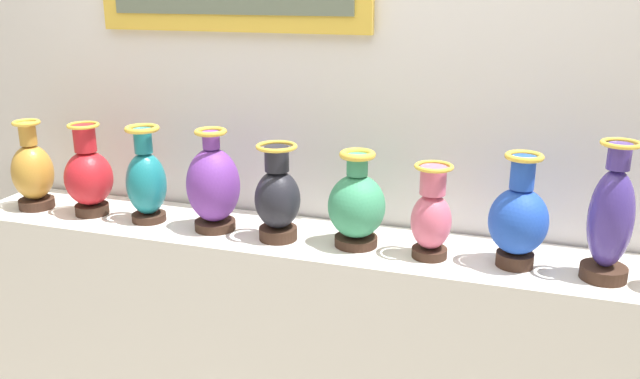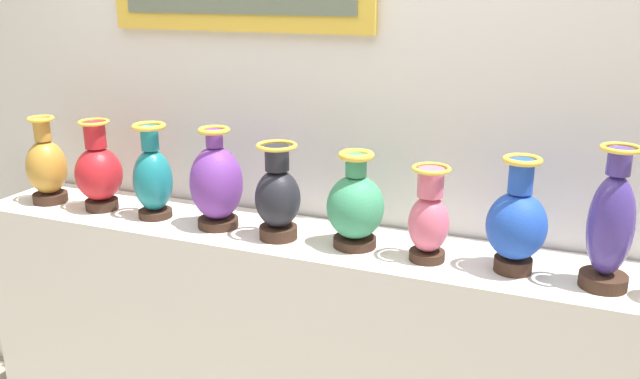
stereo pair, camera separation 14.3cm
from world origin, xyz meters
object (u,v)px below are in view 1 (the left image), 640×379
(vase_ochre, at_px, (33,172))
(vase_sapphire, at_px, (518,219))
(vase_indigo, at_px, (610,220))
(vase_teal, at_px, (146,181))
(vase_rose, at_px, (431,216))
(vase_jade, at_px, (357,205))
(vase_violet, at_px, (213,186))
(vase_crimson, at_px, (89,176))
(vase_onyx, at_px, (278,198))

(vase_ochre, distance_m, vase_sapphire, 1.79)
(vase_indigo, bearing_deg, vase_sapphire, 176.16)
(vase_teal, distance_m, vase_rose, 1.04)
(vase_jade, distance_m, vase_sapphire, 0.51)
(vase_violet, distance_m, vase_jade, 0.52)
(vase_teal, xyz_separation_m, vase_sapphire, (1.30, -0.00, 0.00))
(vase_rose, relative_size, vase_indigo, 0.73)
(vase_crimson, relative_size, vase_rose, 1.14)
(vase_teal, distance_m, vase_indigo, 1.55)
(vase_teal, xyz_separation_m, vase_rose, (1.04, -0.02, -0.01))
(vase_ochre, relative_size, vase_teal, 0.97)
(vase_violet, relative_size, vase_indigo, 0.87)
(vase_rose, height_order, vase_sapphire, vase_sapphire)
(vase_ochre, bearing_deg, vase_onyx, -0.86)
(vase_violet, height_order, vase_onyx, vase_violet)
(vase_crimson, relative_size, vase_indigo, 0.83)
(vase_indigo, bearing_deg, vase_onyx, -179.93)
(vase_onyx, height_order, vase_indigo, vase_indigo)
(vase_rose, height_order, vase_indigo, vase_indigo)
(vase_teal, bearing_deg, vase_ochre, -179.14)
(vase_sapphire, bearing_deg, vase_violet, 179.89)
(vase_crimson, distance_m, vase_teal, 0.25)
(vase_sapphire, bearing_deg, vase_onyx, -178.65)
(vase_jade, bearing_deg, vase_indigo, -2.00)
(vase_teal, distance_m, vase_onyx, 0.52)
(vase_jade, bearing_deg, vase_onyx, -174.03)
(vase_teal, relative_size, vase_rose, 1.16)
(vase_onyx, bearing_deg, vase_crimson, 178.42)
(vase_violet, bearing_deg, vase_teal, 179.50)
(vase_crimson, bearing_deg, vase_rose, -0.70)
(vase_violet, bearing_deg, vase_sapphire, -0.11)
(vase_violet, bearing_deg, vase_onyx, -4.66)
(vase_crimson, bearing_deg, vase_onyx, -1.58)
(vase_indigo, bearing_deg, vase_violet, 179.15)
(vase_violet, bearing_deg, vase_crimson, 179.91)
(vase_rose, distance_m, vase_sapphire, 0.26)
(vase_ochre, relative_size, vase_crimson, 0.99)
(vase_sapphire, distance_m, vase_indigo, 0.26)
(vase_onyx, height_order, vase_jade, vase_onyx)
(vase_teal, xyz_separation_m, vase_violet, (0.27, -0.00, 0.01))
(vase_ochre, xyz_separation_m, vase_violet, (0.77, 0.01, 0.02))
(vase_teal, relative_size, vase_jade, 1.10)
(vase_jade, xyz_separation_m, vase_indigo, (0.76, -0.03, 0.04))
(vase_jade, height_order, vase_sapphire, vase_sapphire)
(vase_sapphire, bearing_deg, vase_rose, -177.18)
(vase_ochre, height_order, vase_crimson, vase_crimson)
(vase_teal, relative_size, vase_onyx, 1.07)
(vase_ochre, distance_m, vase_crimson, 0.25)
(vase_rose, bearing_deg, vase_sapphire, 2.82)
(vase_crimson, bearing_deg, vase_violet, -0.09)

